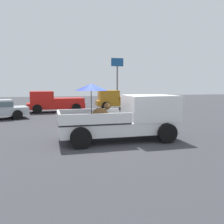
# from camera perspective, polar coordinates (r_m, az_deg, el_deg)

# --- Properties ---
(ground_plane) EXTENTS (80.00, 80.00, 0.00)m
(ground_plane) POSITION_cam_1_polar(r_m,az_deg,el_deg) (10.27, 1.67, -6.70)
(ground_plane) COLOR #38383D
(pickup_truck_main) EXTENTS (5.10, 2.36, 2.40)m
(pickup_truck_main) POSITION_cam_1_polar(r_m,az_deg,el_deg) (10.22, 3.99, -1.18)
(pickup_truck_main) COLOR black
(pickup_truck_main) RESTS_ON ground
(pickup_truck_red) EXTENTS (4.94, 2.49, 1.80)m
(pickup_truck_red) POSITION_cam_1_polar(r_m,az_deg,el_deg) (23.76, 1.49, 2.97)
(pickup_truck_red) COLOR black
(pickup_truck_red) RESTS_ON ground
(pickup_truck_far) EXTENTS (4.86, 2.30, 1.80)m
(pickup_truck_far) POSITION_cam_1_polar(r_m,az_deg,el_deg) (21.29, -13.81, 2.37)
(pickup_truck_far) COLOR black
(pickup_truck_far) RESTS_ON ground
(motel_sign) EXTENTS (1.40, 0.16, 5.33)m
(motel_sign) POSITION_cam_1_polar(r_m,az_deg,el_deg) (27.23, 1.27, 9.45)
(motel_sign) COLOR #59595B
(motel_sign) RESTS_ON ground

